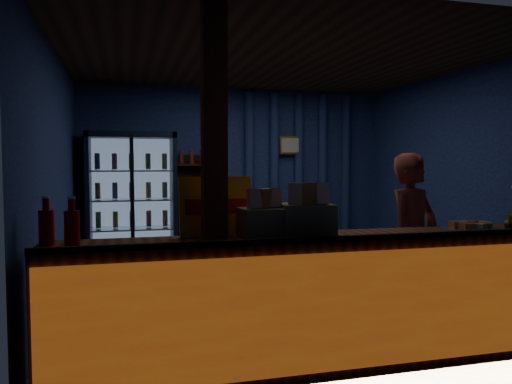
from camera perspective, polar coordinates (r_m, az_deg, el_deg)
ground at (r=5.70m, az=2.54°, el=-11.71°), size 4.60×4.60×0.00m
room_walls at (r=5.50m, az=2.59°, el=4.28°), size 4.60×4.60×4.60m
counter at (r=3.86m, az=11.20°, el=-11.81°), size 4.40×0.57×0.99m
support_post at (r=3.41m, az=-4.79°, el=0.30°), size 0.16×0.16×2.60m
beverage_cooler at (r=7.19m, az=-13.99°, el=-1.10°), size 1.20×0.62×1.90m
bottle_shelf at (r=7.40m, az=-7.40°, el=-1.98°), size 0.50×0.28×1.60m
curtain_folds at (r=7.85m, az=4.90°, el=2.03°), size 1.74×0.14×2.50m
framed_picture at (r=7.76m, az=3.98°, el=5.34°), size 0.36×0.04×0.28m
shopkeeper at (r=4.67m, az=17.47°, el=-5.38°), size 0.67×0.57×1.57m
green_chair at (r=7.15m, az=4.16°, el=-6.40°), size 0.61×0.63×0.54m
side_table at (r=7.24m, az=4.21°, el=-6.23°), size 0.65×0.51×0.65m
yellow_sign at (r=3.64m, az=-4.60°, el=-1.62°), size 0.54×0.13×0.43m
soda_bottles at (r=3.43m, az=-21.58°, el=-3.62°), size 0.26×0.18×0.32m
snack_box_left at (r=3.57m, az=5.81°, el=-2.97°), size 0.40×0.35×0.39m
snack_box_centre at (r=3.50m, az=0.93°, el=-3.32°), size 0.35×0.30×0.35m
pastry_tray at (r=4.21m, az=23.35°, el=-3.81°), size 0.45×0.45×0.07m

